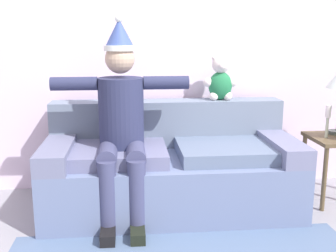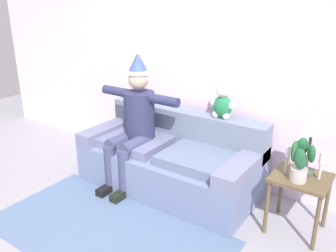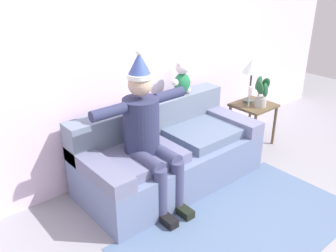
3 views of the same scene
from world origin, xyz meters
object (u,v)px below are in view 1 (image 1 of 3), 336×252
Objects in this scene: couch at (171,167)px; person_seated at (121,119)px; candle_tall at (328,117)px; teddy_bear at (220,80)px.

person_seated is at bearing -156.75° from couch.
couch reaches higher than candle_tall.
person_seated is 0.98m from teddy_bear.
candle_tall is (1.64, 0.11, -0.04)m from person_seated.
teddy_bear is at bearing 28.11° from person_seated.
couch is at bearing -148.09° from teddy_bear.
person_seated is 1.65m from candle_tall.
couch is 1.29× the size of person_seated.
person_seated is 5.67× the size of candle_tall.
couch is at bearing 177.63° from candle_tall.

